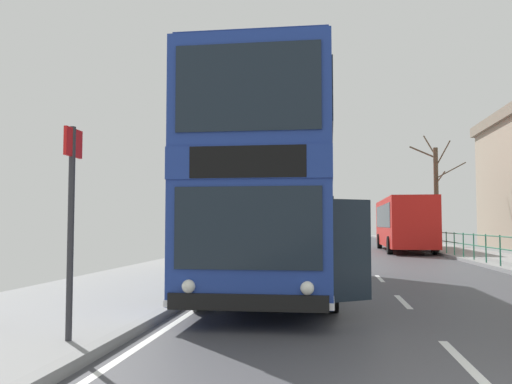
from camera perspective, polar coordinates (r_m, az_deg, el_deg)
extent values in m
cube|color=silver|center=(7.03, 20.71, -16.09)|extent=(0.12, 2.00, 0.00)
cube|color=silver|center=(11.69, 15.16, -11.03)|extent=(0.12, 2.00, 0.00)
cube|color=silver|center=(16.43, 12.85, -8.83)|extent=(0.12, 2.00, 0.00)
cube|color=silver|center=(21.19, 11.59, -7.61)|extent=(0.12, 2.00, 0.00)
cube|color=silver|center=(25.97, 10.80, -6.84)|extent=(0.12, 2.00, 0.00)
cube|color=silver|center=(30.76, 10.25, -6.31)|extent=(0.12, 2.00, 0.00)
cube|color=silver|center=(35.55, 9.85, -5.92)|extent=(0.12, 2.00, 0.00)
cube|color=silver|center=(40.34, 9.55, -5.62)|extent=(0.12, 2.00, 0.00)
cube|color=silver|center=(45.13, 9.31, -5.39)|extent=(0.12, 2.00, 0.00)
cube|color=silver|center=(49.93, 9.12, -5.20)|extent=(0.12, 2.00, 0.00)
cube|color=silver|center=(54.72, 8.96, -5.04)|extent=(0.12, 2.00, 0.00)
cube|color=navy|center=(13.15, 2.57, -4.63)|extent=(2.56, 10.58, 1.89)
cube|color=navy|center=(13.18, 2.55, 0.56)|extent=(2.57, 10.63, 0.49)
cube|color=navy|center=(13.31, 2.54, 5.33)|extent=(2.56, 10.58, 1.73)
cube|color=navy|center=(13.47, 2.53, 9.13)|extent=(2.48, 10.26, 0.08)
cube|color=#19232D|center=(7.89, -0.93, -3.78)|extent=(2.17, 0.05, 1.21)
cube|color=black|center=(7.94, -0.93, 3.20)|extent=(1.73, 0.04, 0.47)
cube|color=#19232D|center=(8.15, -0.92, 10.98)|extent=(2.17, 0.05, 1.31)
cube|color=black|center=(7.97, -0.94, -11.52)|extent=(2.35, 0.10, 0.24)
cube|color=silver|center=(13.20, 2.58, -8.48)|extent=(2.58, 10.63, 0.10)
cube|color=#19232D|center=(13.36, 8.01, -3.45)|extent=(0.09, 8.24, 0.98)
cube|color=#19232D|center=(13.27, 7.94, 5.77)|extent=(0.10, 9.51, 1.04)
cube|color=#19232D|center=(13.58, -2.59, -3.48)|extent=(0.09, 8.24, 0.98)
cube|color=#19232D|center=(13.49, -2.77, 5.58)|extent=(0.10, 9.51, 1.04)
sphere|color=white|center=(7.84, 5.40, -10.02)|extent=(0.20, 0.20, 0.20)
sphere|color=white|center=(8.10, -7.10, -9.79)|extent=(0.20, 0.20, 0.20)
cube|color=#19232D|center=(8.88, 9.89, -6.01)|extent=(0.68, 0.49, 1.63)
cube|color=black|center=(9.17, 7.69, -5.95)|extent=(0.11, 0.90, 1.63)
cylinder|color=black|center=(10.07, 7.79, -9.40)|extent=(0.31, 1.04, 1.04)
cylinder|color=black|center=(10.35, -5.64, -9.25)|extent=(0.31, 1.04, 1.04)
cylinder|color=black|center=(16.51, 7.78, -7.06)|extent=(0.31, 1.04, 1.04)
cylinder|color=black|center=(16.68, -0.45, -7.05)|extent=(0.31, 1.04, 1.04)
cube|color=red|center=(33.52, 15.21, -3.11)|extent=(2.63, 10.98, 2.75)
cube|color=#19232D|center=(33.40, 13.13, -2.48)|extent=(0.22, 9.29, 1.32)
cube|color=#19232D|center=(33.68, 17.25, -2.43)|extent=(0.22, 9.29, 1.32)
cube|color=#19232D|center=(38.97, 14.27, -2.75)|extent=(2.07, 0.07, 1.65)
cylinder|color=black|center=(36.87, 12.83, -5.05)|extent=(0.30, 0.97, 0.96)
cylinder|color=black|center=(37.12, 16.39, -4.99)|extent=(0.30, 0.97, 0.96)
cylinder|color=black|center=(29.77, 13.86, -5.44)|extent=(0.30, 0.97, 0.96)
cylinder|color=black|center=(30.07, 18.25, -5.35)|extent=(0.30, 0.97, 0.96)
cylinder|color=#236B4C|center=(20.73, 24.25, -5.61)|extent=(0.05, 0.05, 1.07)
cylinder|color=#236B4C|center=(22.36, 22.98, -5.46)|extent=(0.05, 0.05, 1.07)
cylinder|color=#236B4C|center=(24.00, 21.89, -5.33)|extent=(0.05, 0.05, 1.07)
cylinder|color=#236B4C|center=(25.64, 20.93, -5.22)|extent=(0.05, 0.05, 1.07)
cylinder|color=#236B4C|center=(27.29, 20.09, -5.11)|extent=(0.05, 0.05, 1.07)
cylinder|color=#236B4C|center=(28.94, 19.35, -5.02)|extent=(0.05, 0.05, 1.07)
cylinder|color=#236B4C|center=(30.60, 18.69, -4.94)|extent=(0.05, 0.05, 1.07)
cylinder|color=#236B4C|center=(32.27, 18.09, -4.86)|extent=(0.05, 0.05, 1.07)
cylinder|color=#2D2D33|center=(7.17, -18.87, -4.04)|extent=(0.08, 0.08, 2.66)
cube|color=red|center=(7.26, -18.63, 4.93)|extent=(0.04, 0.44, 0.36)
cylinder|color=#4C3D2D|center=(37.95, 18.40, -0.48)|extent=(0.30, 0.30, 6.56)
cylinder|color=#4C3D2D|center=(38.85, 17.75, 4.65)|extent=(0.63, 1.37, 1.61)
cylinder|color=#4C3D2D|center=(37.58, 18.78, 1.43)|extent=(0.46, 1.05, 0.79)
cylinder|color=#4C3D2D|center=(38.19, 19.77, 2.16)|extent=(1.94, 0.22, 1.09)
cylinder|color=#4C3D2D|center=(38.29, 19.02, 3.81)|extent=(1.03, 0.09, 1.80)
cylinder|color=#4C3D2D|center=(38.66, 17.07, 4.02)|extent=(1.58, 1.30, 1.02)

